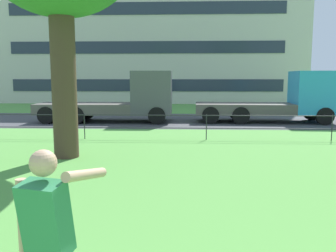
{
  "coord_description": "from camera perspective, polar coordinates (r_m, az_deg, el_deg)",
  "views": [
    {
      "loc": [
        -0.89,
        -0.12,
        2.38
      ],
      "look_at": [
        -1.25,
        8.05,
        1.27
      ],
      "focal_mm": 37.86,
      "sensor_mm": 36.0,
      "label": 1
    }
  ],
  "objects": [
    {
      "name": "street_strip",
      "position": [
        20.16,
        5.04,
        0.93
      ],
      "size": [
        80.0,
        7.24,
        0.01
      ],
      "primitive_type": "cube",
      "color": "#424247",
      "rests_on": "ground"
    },
    {
      "name": "park_fence",
      "position": [
        13.77,
        6.21,
        0.56
      ],
      "size": [
        38.32,
        0.04,
        1.0
      ],
      "color": "#232328",
      "rests_on": "ground"
    },
    {
      "name": "person_thrower",
      "position": [
        3.25,
        -18.73,
        -18.11
      ],
      "size": [
        0.66,
        0.76,
        1.82
      ],
      "color": "gray",
      "rests_on": "ground"
    },
    {
      "name": "flatbed_truck_far_left",
      "position": [
        19.48,
        -6.89,
        4.25
      ],
      "size": [
        7.32,
        2.49,
        2.75
      ],
      "color": "#4C4C51",
      "rests_on": "ground"
    },
    {
      "name": "flatbed_truck_far_right",
      "position": [
        20.18,
        18.23,
        4.04
      ],
      "size": [
        7.38,
        2.66,
        2.75
      ],
      "color": "#2D99D1",
      "rests_on": "ground"
    },
    {
      "name": "apartment_building_background",
      "position": [
        38.81,
        -2.77,
        17.23
      ],
      "size": [
        30.05,
        10.94,
        17.58
      ],
      "color": "beige",
      "rests_on": "ground"
    }
  ]
}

